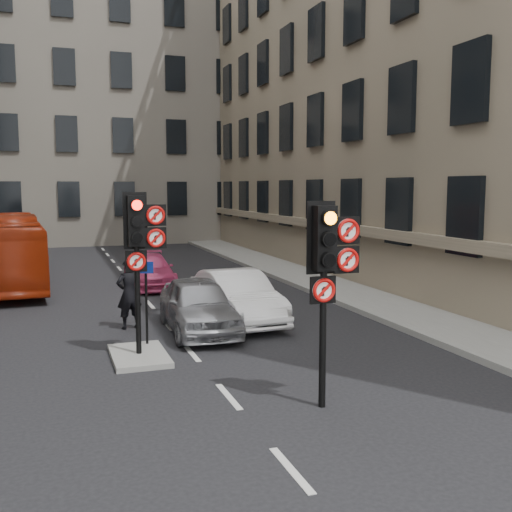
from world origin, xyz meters
TOP-DOWN VIEW (x-y plane):
  - ground at (0.00, 0.00)m, footprint 120.00×120.00m
  - pavement_right at (7.20, 12.00)m, footprint 3.00×50.00m
  - centre_island at (-1.20, 5.00)m, footprint 1.20×2.00m
  - building_right at (16.00, 14.00)m, footprint 16.00×40.00m
  - building_far at (0.00, 38.00)m, footprint 30.00×14.00m
  - signal_near at (1.49, 0.99)m, footprint 0.91×0.40m
  - signal_far at (-1.11, 4.99)m, footprint 0.91×0.40m
  - car_silver at (0.65, 7.00)m, footprint 1.83×4.25m
  - car_white at (1.94, 7.76)m, footprint 1.75×4.43m
  - car_pink at (0.55, 14.56)m, footprint 1.91×4.30m
  - bus_red at (-4.50, 16.56)m, footprint 2.90×9.95m
  - motorcycle at (1.85, 8.06)m, footprint 0.60×1.76m
  - motorcyclist at (-1.04, 7.91)m, footprint 0.78×0.60m
  - info_sign at (-0.90, 5.73)m, footprint 0.33×0.14m

SIDE VIEW (x-z plane):
  - ground at x=0.00m, z-range 0.00..0.00m
  - centre_island at x=-1.20m, z-range 0.00..0.12m
  - pavement_right at x=7.20m, z-range 0.00..0.16m
  - motorcycle at x=1.85m, z-range 0.00..1.04m
  - car_pink at x=0.55m, z-range 0.00..1.22m
  - car_silver at x=0.65m, z-range 0.00..1.43m
  - car_white at x=1.94m, z-range 0.00..1.44m
  - motorcyclist at x=-1.04m, z-range 0.00..1.92m
  - bus_red at x=-4.50m, z-range 0.00..2.74m
  - info_sign at x=-0.90m, z-range 0.41..2.36m
  - signal_near at x=1.49m, z-range 0.79..4.37m
  - signal_far at x=-1.11m, z-range 0.91..4.49m
  - building_far at x=0.00m, z-range 0.00..20.00m
  - building_right at x=16.00m, z-range 0.00..22.00m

